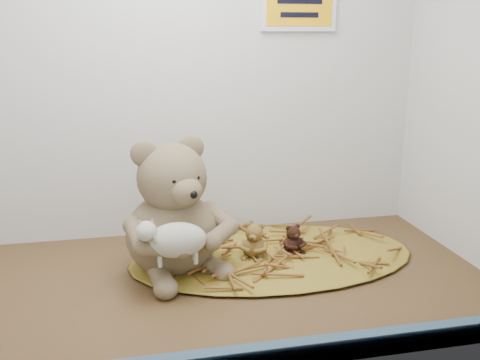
{
  "coord_description": "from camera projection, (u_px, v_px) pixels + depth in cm",
  "views": [
    {
      "loc": [
        -10.79,
        -95.69,
        48.05
      ],
      "look_at": [
        10.12,
        2.2,
        20.33
      ],
      "focal_mm": 40.0,
      "sensor_mm": 36.0,
      "label": 1
    }
  ],
  "objects": [
    {
      "name": "alcove_shell",
      "position": [
        181.0,
        49.0,
        1.02
      ],
      "size": [
        120.4,
        60.2,
        90.4
      ],
      "color": "#422B17",
      "rests_on": "ground"
    },
    {
      "name": "straw_bed",
      "position": [
        274.0,
        256.0,
        1.17
      ],
      "size": [
        63.05,
        36.61,
        1.22
      ],
      "primitive_type": "ellipsoid",
      "color": "olive",
      "rests_on": "shelf_floor"
    },
    {
      "name": "main_teddy",
      "position": [
        172.0,
        207.0,
        1.08
      ],
      "size": [
        29.96,
        30.68,
        28.24
      ],
      "primitive_type": null,
      "rotation": [
        0.0,
        0.0,
        0.37
      ],
      "color": "#877953",
      "rests_on": "shelf_floor"
    },
    {
      "name": "toy_lamb",
      "position": [
        177.0,
        240.0,
        0.99
      ],
      "size": [
        14.43,
        8.81,
        9.33
      ],
      "primitive_type": null,
      "color": "beige",
      "rests_on": "main_teddy"
    },
    {
      "name": "mini_teddy_tan",
      "position": [
        254.0,
        239.0,
        1.15
      ],
      "size": [
        8.51,
        8.68,
        7.8
      ],
      "primitive_type": null,
      "rotation": [
        0.0,
        0.0,
        -0.44
      ],
      "color": "brown",
      "rests_on": "straw_bed"
    },
    {
      "name": "mini_teddy_brown",
      "position": [
        293.0,
        237.0,
        1.18
      ],
      "size": [
        6.31,
        6.52,
        6.43
      ],
      "primitive_type": null,
      "rotation": [
        0.0,
        0.0,
        0.23
      ],
      "color": "black",
      "rests_on": "straw_bed"
    },
    {
      "name": "wall_sign",
      "position": [
        299.0,
        1.0,
        1.24
      ],
      "size": [
        16.0,
        1.2,
        11.0
      ],
      "primitive_type": "cube",
      "color": "orange",
      "rests_on": "back_wall"
    }
  ]
}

